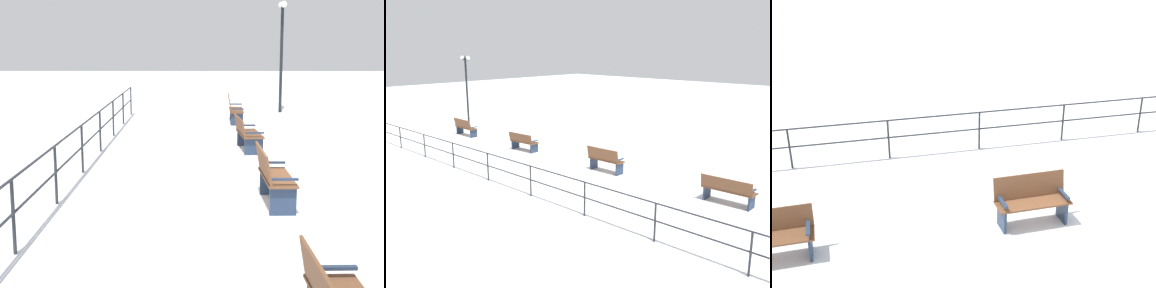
# 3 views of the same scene
# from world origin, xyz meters

# --- Properties ---
(ground_plane) EXTENTS (80.00, 80.00, 0.00)m
(ground_plane) POSITION_xyz_m (0.00, 0.00, 0.00)
(ground_plane) COLOR white
(ground_plane) RESTS_ON ground
(bench_third) EXTENTS (0.56, 1.47, 0.97)m
(bench_third) POSITION_xyz_m (-0.14, -0.00, 0.50)
(bench_third) COLOR brown
(bench_third) RESTS_ON ground
(waterfront_railing) EXTENTS (0.05, 23.55, 1.03)m
(waterfront_railing) POSITION_xyz_m (-3.82, 0.00, 0.71)
(waterfront_railing) COLOR #26282D
(waterfront_railing) RESTS_ON ground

